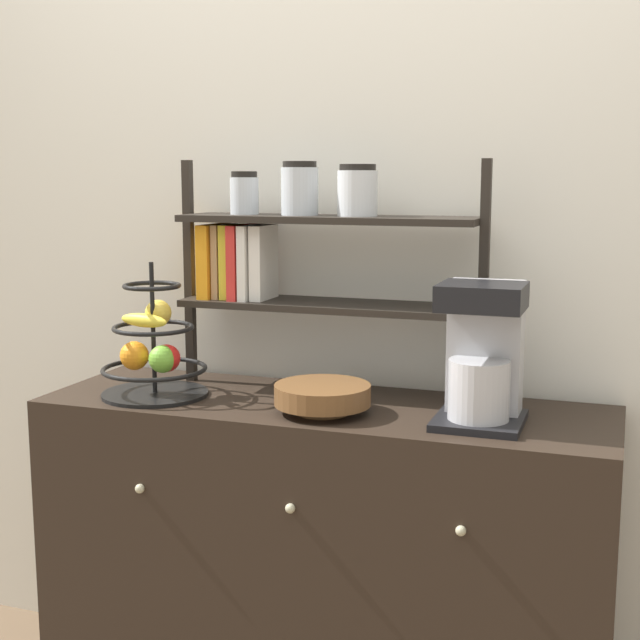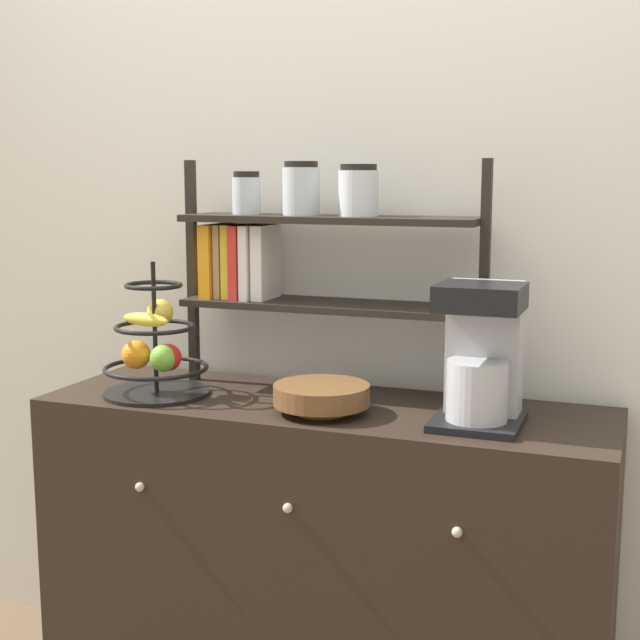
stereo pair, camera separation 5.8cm
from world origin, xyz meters
name	(u,v)px [view 2 (the right image)]	position (x,y,z in m)	size (l,w,h in m)	color
wall_back	(359,234)	(0.00, 0.51, 1.30)	(7.00, 0.05, 2.60)	silver
sideboard	(323,566)	(0.00, 0.23, 0.44)	(1.46, 0.48, 0.88)	black
coffee_maker	(481,355)	(0.41, 0.19, 1.05)	(0.20, 0.22, 0.33)	black
fruit_stand	(155,352)	(-0.45, 0.16, 1.00)	(0.28, 0.28, 0.36)	black
wooden_bowl	(322,396)	(0.03, 0.14, 0.93)	(0.24, 0.24, 0.07)	brown
shelf_hutch	(297,246)	(-0.12, 0.36, 1.28)	(0.84, 0.20, 0.62)	black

